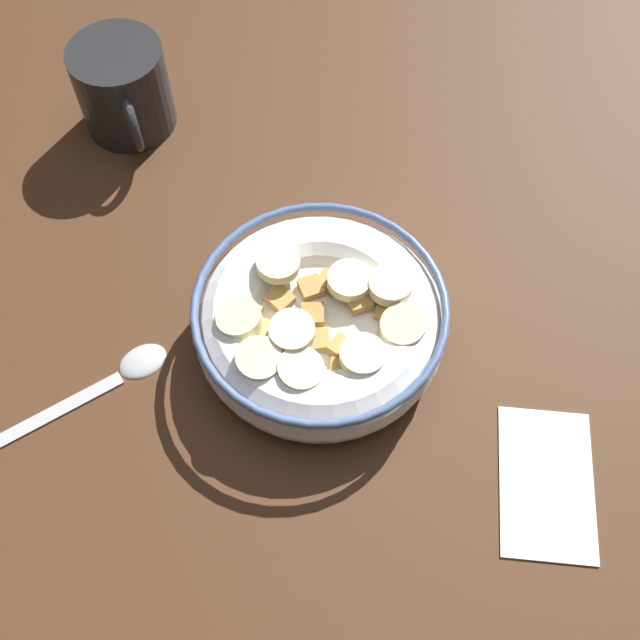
# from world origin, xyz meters

# --- Properties ---
(ground_plane) EXTENTS (1.06, 1.06, 0.02)m
(ground_plane) POSITION_xyz_m (0.00, 0.00, -0.01)
(ground_plane) COLOR #472B19
(cereal_bowl) EXTENTS (0.18, 0.18, 0.06)m
(cereal_bowl) POSITION_xyz_m (0.00, -0.00, 0.03)
(cereal_bowl) COLOR white
(cereal_bowl) RESTS_ON ground_plane
(spoon) EXTENTS (0.05, 0.15, 0.01)m
(spoon) POSITION_xyz_m (-0.02, -0.16, 0.00)
(spoon) COLOR #B7B7BC
(spoon) RESTS_ON ground_plane
(coffee_mug) EXTENTS (0.10, 0.08, 0.08)m
(coffee_mug) POSITION_xyz_m (-0.26, -0.09, 0.04)
(coffee_mug) COLOR #262628
(coffee_mug) RESTS_ON ground_plane
(folded_napkin) EXTENTS (0.12, 0.10, 0.00)m
(folded_napkin) POSITION_xyz_m (0.15, 0.11, 0.00)
(folded_napkin) COLOR white
(folded_napkin) RESTS_ON ground_plane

